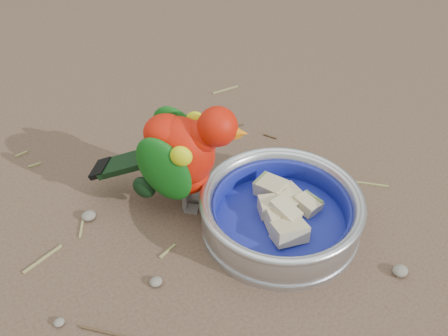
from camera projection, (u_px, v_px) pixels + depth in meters
ground at (236, 278)px, 0.67m from camera, size 60.00×60.00×0.00m
food_bowl at (280, 223)px, 0.74m from camera, size 0.23×0.23×0.02m
bowl_wall at (281, 209)px, 0.72m from camera, size 0.23×0.23×0.04m
fruit_wedges at (281, 212)px, 0.72m from camera, size 0.14×0.14×0.03m
lory_parrot at (182, 160)px, 0.72m from camera, size 0.23×0.22×0.18m
ground_debris at (195, 250)px, 0.71m from camera, size 0.90×0.80×0.01m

